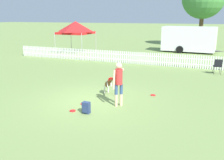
{
  "coord_description": "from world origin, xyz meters",
  "views": [
    {
      "loc": [
        4.43,
        -8.67,
        3.34
      ],
      "look_at": [
        0.61,
        0.53,
        0.81
      ],
      "focal_mm": 40.0,
      "sensor_mm": 36.0,
      "label": 1
    }
  ],
  "objects_px": {
    "leaping_dog": "(108,83)",
    "frisbee_midfield": "(153,95)",
    "canopy_tent_main": "(76,28)",
    "backpack_on_grass": "(86,108)",
    "frisbee_near_handler": "(73,111)",
    "equipment_trailer": "(189,39)",
    "folding_chair_center": "(218,65)",
    "handler_person": "(119,79)",
    "frisbee_near_dog": "(83,104)"
  },
  "relations": [
    {
      "from": "frisbee_near_dog",
      "to": "canopy_tent_main",
      "type": "height_order",
      "value": "canopy_tent_main"
    },
    {
      "from": "handler_person",
      "to": "equipment_trailer",
      "type": "xyz_separation_m",
      "value": [
        0.82,
        16.54,
        0.21
      ]
    },
    {
      "from": "leaping_dog",
      "to": "frisbee_near_dog",
      "type": "distance_m",
      "value": 1.66
    },
    {
      "from": "frisbee_near_dog",
      "to": "folding_chair_center",
      "type": "bearing_deg",
      "value": 58.01
    },
    {
      "from": "frisbee_near_handler",
      "to": "frisbee_near_dog",
      "type": "xyz_separation_m",
      "value": [
        0.01,
        0.8,
        0.0
      ]
    },
    {
      "from": "frisbee_midfield",
      "to": "backpack_on_grass",
      "type": "relative_size",
      "value": 0.53
    },
    {
      "from": "leaping_dog",
      "to": "folding_chair_center",
      "type": "relative_size",
      "value": 1.0
    },
    {
      "from": "frisbee_midfield",
      "to": "folding_chair_center",
      "type": "bearing_deg",
      "value": 65.23
    },
    {
      "from": "handler_person",
      "to": "equipment_trailer",
      "type": "relative_size",
      "value": 0.3
    },
    {
      "from": "canopy_tent_main",
      "to": "frisbee_midfield",
      "type": "bearing_deg",
      "value": -45.74
    },
    {
      "from": "frisbee_near_dog",
      "to": "folding_chair_center",
      "type": "distance_m",
      "value": 9.12
    },
    {
      "from": "frisbee_midfield",
      "to": "frisbee_near_handler",
      "type": "bearing_deg",
      "value": -127.38
    },
    {
      "from": "leaping_dog",
      "to": "canopy_tent_main",
      "type": "distance_m",
      "value": 13.34
    },
    {
      "from": "frisbee_near_dog",
      "to": "canopy_tent_main",
      "type": "relative_size",
      "value": 0.08
    },
    {
      "from": "leaping_dog",
      "to": "canopy_tent_main",
      "type": "bearing_deg",
      "value": -92.26
    },
    {
      "from": "equipment_trailer",
      "to": "leaping_dog",
      "type": "bearing_deg",
      "value": -93.21
    },
    {
      "from": "leaping_dog",
      "to": "canopy_tent_main",
      "type": "relative_size",
      "value": 0.31
    },
    {
      "from": "leaping_dog",
      "to": "canopy_tent_main",
      "type": "height_order",
      "value": "canopy_tent_main"
    },
    {
      "from": "frisbee_near_dog",
      "to": "handler_person",
      "type": "bearing_deg",
      "value": 16.98
    },
    {
      "from": "backpack_on_grass",
      "to": "canopy_tent_main",
      "type": "xyz_separation_m",
      "value": [
        -8.01,
        12.93,
        2.16
      ]
    },
    {
      "from": "leaping_dog",
      "to": "handler_person",
      "type": "bearing_deg",
      "value": 90.49
    },
    {
      "from": "backpack_on_grass",
      "to": "equipment_trailer",
      "type": "xyz_separation_m",
      "value": [
        1.6,
        17.74,
        1.08
      ]
    },
    {
      "from": "frisbee_midfield",
      "to": "backpack_on_grass",
      "type": "bearing_deg",
      "value": -119.96
    },
    {
      "from": "frisbee_near_handler",
      "to": "handler_person",
      "type": "bearing_deg",
      "value": 42.01
    },
    {
      "from": "backpack_on_grass",
      "to": "folding_chair_center",
      "type": "relative_size",
      "value": 0.45
    },
    {
      "from": "frisbee_near_dog",
      "to": "frisbee_near_handler",
      "type": "bearing_deg",
      "value": -90.38
    },
    {
      "from": "frisbee_midfield",
      "to": "folding_chair_center",
      "type": "height_order",
      "value": "folding_chair_center"
    },
    {
      "from": "canopy_tent_main",
      "to": "equipment_trailer",
      "type": "relative_size",
      "value": 0.51
    },
    {
      "from": "backpack_on_grass",
      "to": "canopy_tent_main",
      "type": "height_order",
      "value": "canopy_tent_main"
    },
    {
      "from": "frisbee_near_dog",
      "to": "leaping_dog",
      "type": "bearing_deg",
      "value": 74.97
    },
    {
      "from": "leaping_dog",
      "to": "frisbee_near_dog",
      "type": "bearing_deg",
      "value": 36.19
    },
    {
      "from": "backpack_on_grass",
      "to": "equipment_trailer",
      "type": "bearing_deg",
      "value": 84.85
    },
    {
      "from": "frisbee_midfield",
      "to": "canopy_tent_main",
      "type": "bearing_deg",
      "value": 134.26
    },
    {
      "from": "leaping_dog",
      "to": "frisbee_midfield",
      "type": "xyz_separation_m",
      "value": [
        1.85,
        0.65,
        -0.51
      ]
    },
    {
      "from": "folding_chair_center",
      "to": "canopy_tent_main",
      "type": "distance_m",
      "value": 13.17
    },
    {
      "from": "folding_chair_center",
      "to": "equipment_trailer",
      "type": "distance_m",
      "value": 9.63
    },
    {
      "from": "handler_person",
      "to": "canopy_tent_main",
      "type": "relative_size",
      "value": 0.58
    },
    {
      "from": "frisbee_midfield",
      "to": "equipment_trailer",
      "type": "distance_m",
      "value": 14.83
    },
    {
      "from": "backpack_on_grass",
      "to": "equipment_trailer",
      "type": "distance_m",
      "value": 17.84
    },
    {
      "from": "equipment_trailer",
      "to": "folding_chair_center",
      "type": "bearing_deg",
      "value": -70.62
    },
    {
      "from": "leaping_dog",
      "to": "frisbee_near_handler",
      "type": "xyz_separation_m",
      "value": [
        -0.42,
        -2.32,
        -0.51
      ]
    },
    {
      "from": "frisbee_near_dog",
      "to": "folding_chair_center",
      "type": "relative_size",
      "value": 0.24
    },
    {
      "from": "frisbee_near_handler",
      "to": "folding_chair_center",
      "type": "height_order",
      "value": "folding_chair_center"
    },
    {
      "from": "handler_person",
      "to": "leaping_dog",
      "type": "relative_size",
      "value": 1.83
    },
    {
      "from": "leaping_dog",
      "to": "equipment_trailer",
      "type": "height_order",
      "value": "equipment_trailer"
    },
    {
      "from": "frisbee_near_handler",
      "to": "backpack_on_grass",
      "type": "bearing_deg",
      "value": 0.57
    },
    {
      "from": "frisbee_near_handler",
      "to": "folding_chair_center",
      "type": "bearing_deg",
      "value": 60.45
    },
    {
      "from": "canopy_tent_main",
      "to": "handler_person",
      "type": "bearing_deg",
      "value": -53.2
    },
    {
      "from": "leaping_dog",
      "to": "frisbee_midfield",
      "type": "bearing_deg",
      "value": 160.44
    },
    {
      "from": "handler_person",
      "to": "canopy_tent_main",
      "type": "distance_m",
      "value": 14.71
    }
  ]
}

